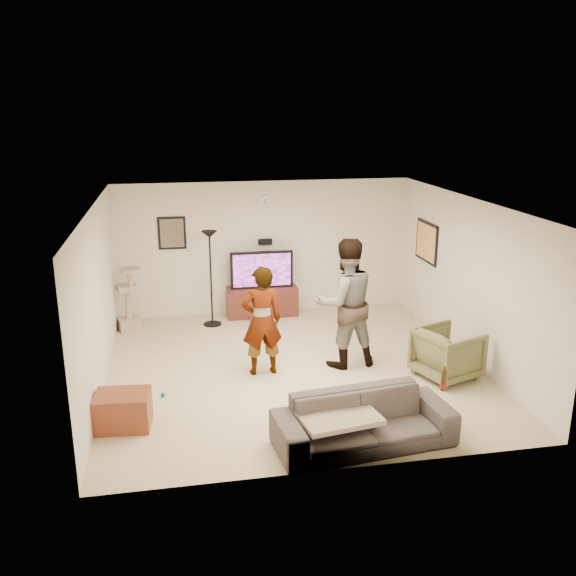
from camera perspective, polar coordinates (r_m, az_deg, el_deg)
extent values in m
cube|color=#C7B585|center=(9.40, 0.45, -7.48)|extent=(5.50, 5.50, 0.02)
cube|color=silver|center=(8.68, 0.49, 7.90)|extent=(5.50, 5.50, 0.02)
cube|color=silver|center=(11.58, -2.17, 3.75)|extent=(5.50, 0.04, 2.50)
cube|color=silver|center=(6.44, 5.25, -7.02)|extent=(5.50, 0.04, 2.50)
cube|color=silver|center=(8.87, -17.25, -1.04)|extent=(0.04, 5.50, 2.50)
cube|color=silver|center=(9.85, 16.37, 0.76)|extent=(0.04, 5.50, 2.50)
cylinder|color=silver|center=(11.39, -2.20, 7.89)|extent=(0.26, 0.04, 0.26)
cube|color=black|center=(11.49, -2.14, 4.32)|extent=(0.25, 0.10, 0.10)
cube|color=brown|center=(11.36, -10.72, 5.03)|extent=(0.42, 0.03, 0.52)
cube|color=tan|center=(11.18, 12.73, 4.20)|extent=(0.03, 0.78, 0.62)
cube|color=#491E17|center=(11.59, -2.42, -1.25)|extent=(1.32, 0.45, 0.55)
cube|color=#B6B6B6|center=(11.29, -2.48, -3.03)|extent=(0.40, 0.30, 0.07)
cube|color=black|center=(11.41, -2.46, 1.72)|extent=(1.17, 0.08, 0.69)
cube|color=#D441B0|center=(11.37, -2.43, 1.66)|extent=(1.07, 0.01, 0.61)
cylinder|color=black|center=(10.99, -7.16, 0.83)|extent=(0.32, 0.32, 1.72)
cube|color=tan|center=(11.14, -14.68, -0.97)|extent=(0.44, 0.44, 1.13)
imported|color=#9497A0|center=(8.94, -2.45, -3.05)|extent=(0.62, 0.43, 1.64)
imported|color=teal|center=(9.21, 5.33, -1.39)|extent=(1.04, 0.85, 1.98)
imported|color=#473E3A|center=(7.35, 7.06, -12.15)|extent=(2.16, 1.04, 0.61)
cube|color=tan|center=(7.21, 4.58, -11.70)|extent=(1.00, 0.84, 0.06)
cylinder|color=#38250B|center=(7.48, 14.25, -8.34)|extent=(0.06, 0.06, 0.25)
imported|color=brown|center=(9.24, 14.57, -5.89)|extent=(1.03, 1.02, 0.74)
cube|color=brown|center=(7.96, -15.08, -10.91)|extent=(0.70, 0.55, 0.44)
sphere|color=#005292|center=(8.67, -11.54, -9.70)|extent=(0.06, 0.06, 0.06)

